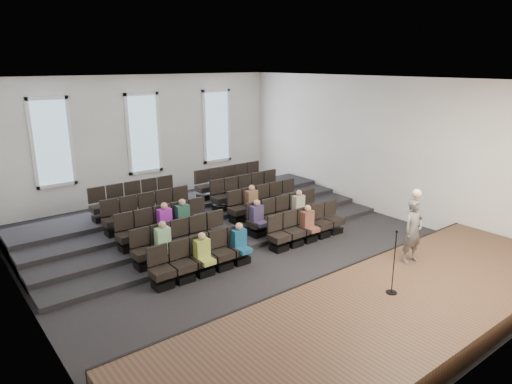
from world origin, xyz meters
TOP-DOWN VIEW (x-y plane):
  - ground at (0.00, 0.00)m, footprint 14.00×14.00m
  - ceiling at (0.00, 0.00)m, footprint 12.00×14.00m
  - wall_back at (0.00, 7.02)m, footprint 12.00×0.04m
  - wall_front at (0.00, -7.02)m, footprint 12.00×0.04m
  - wall_left at (-6.02, 0.00)m, footprint 0.04×14.00m
  - wall_right at (6.02, 0.00)m, footprint 0.04×14.00m
  - stage at (0.00, -5.10)m, footprint 11.80×3.60m
  - stage_lip at (0.00, -3.33)m, footprint 11.80×0.06m
  - risers at (0.00, 3.17)m, footprint 11.80×4.80m
  - seating_rows at (-0.00, 1.54)m, footprint 6.80×4.70m
  - windows at (0.00, 6.95)m, footprint 8.44×0.10m
  - audience at (-0.21, 0.45)m, footprint 5.45×2.64m
  - speaker at (2.18, -4.11)m, footprint 0.66×0.48m
  - mic_stand at (0.39, -4.84)m, footprint 0.25×0.25m

SIDE VIEW (x-z plane):
  - ground at x=0.00m, z-range 0.00..0.00m
  - risers at x=0.00m, z-range -0.10..0.50m
  - stage at x=0.00m, z-range 0.00..0.50m
  - stage_lip at x=0.00m, z-range -0.01..0.51m
  - seating_rows at x=0.00m, z-range -0.15..1.52m
  - audience at x=-0.21m, z-range 0.28..1.38m
  - mic_stand at x=0.39m, z-range 0.20..1.69m
  - speaker at x=2.18m, z-range 0.50..2.18m
  - wall_back at x=0.00m, z-range 0.00..5.00m
  - wall_front at x=0.00m, z-range 0.00..5.00m
  - wall_left at x=-6.02m, z-range 0.00..5.00m
  - wall_right at x=6.02m, z-range 0.00..5.00m
  - windows at x=0.00m, z-range 1.08..4.32m
  - ceiling at x=0.00m, z-range 5.00..5.02m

